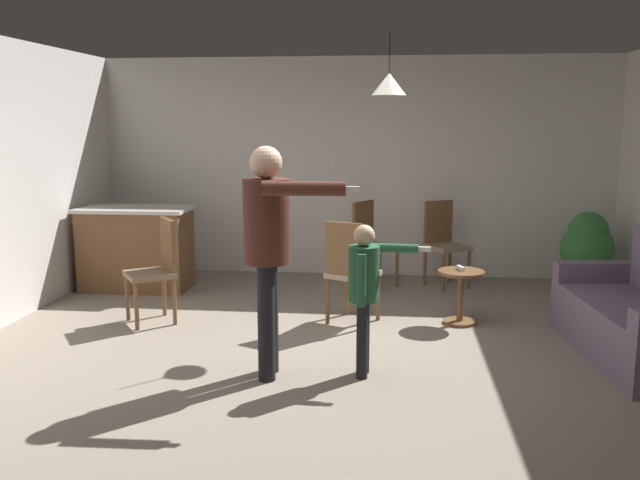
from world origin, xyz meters
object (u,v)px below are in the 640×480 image
Objects in this scene: person_adult at (269,236)px; dining_chair_spare at (444,240)px; side_table_by_couch at (461,290)px; spare_remote_on_table at (461,268)px; dining_chair_near_wall at (371,241)px; person_child at (365,283)px; dining_chair_by_counter at (157,266)px; potted_plant_corner at (587,248)px; dining_chair_centre_back at (350,268)px; kitchen_counter at (136,248)px.

person_adult reaches higher than dining_chair_spare.
spare_remote_on_table reaches higher than side_table_by_couch.
dining_chair_near_wall is (0.65, 2.94, -0.54)m from person_adult.
person_child is (0.71, 0.08, -0.36)m from person_adult.
side_table_by_couch is at bearing 66.06° from dining_chair_near_wall.
dining_chair_near_wall is at bearing 123.34° from spare_remote_on_table.
dining_chair_by_counter is 3.35m from dining_chair_spare.
person_child reaches higher than dining_chair_by_counter.
dining_chair_by_counter is at bearing -158.99° from potted_plant_corner.
dining_chair_centre_back is (-0.20, 1.32, -0.18)m from person_child.
dining_chair_near_wall is at bearing -178.81° from potted_plant_corner.
person_child is at bearing -155.29° from dining_chair_by_counter.
dining_chair_near_wall is 2.46m from potted_plant_corner.
side_table_by_couch is at bearing 132.34° from person_adult.
potted_plant_corner is (2.40, 2.91, -0.22)m from person_child.
person_adult reaches higher than kitchen_counter.
spare_remote_on_table is at bearing -15.05° from kitchen_counter.
person_child is (2.74, -2.45, 0.25)m from kitchen_counter.
dining_chair_spare is at bearing 131.80° from dining_chair_near_wall.
side_table_by_couch is at bearing -15.56° from kitchen_counter.
dining_chair_near_wall is 1.55m from dining_chair_centre_back.
person_child reaches higher than potted_plant_corner.
person_adult is (2.03, -2.53, 0.60)m from kitchen_counter.
kitchen_counter is 2.78m from dining_chair_centre_back.
person_child is at bearing -119.68° from spare_remote_on_table.
dining_chair_spare reaches higher than side_table_by_couch.
person_adult is at bearing -85.49° from dining_chair_centre_back.
dining_chair_spare is at bearing 83.73° from dining_chair_centre_back.
person_adult is 1.74× the size of dining_chair_centre_back.
dining_chair_near_wall is at bearing -84.96° from dining_chair_by_counter.
spare_remote_on_table is (1.56, 1.57, -0.54)m from person_adult.
person_adult is 1.59m from dining_chair_centre_back.
person_child is at bearing -120.42° from side_table_by_couch.
dining_chair_centre_back is at bearing -172.98° from side_table_by_couch.
person_adult is 1.74× the size of dining_chair_by_counter.
dining_chair_near_wall is at bearing 165.39° from person_adult.
person_child is 1.28× the size of potted_plant_corner.
person_adult is 13.41× the size of spare_remote_on_table.
dining_chair_near_wall reaches higher than side_table_by_couch.
dining_chair_centre_back reaches higher than side_table_by_couch.
kitchen_counter is 0.72× the size of person_adult.
spare_remote_on_table is (0.06, -1.50, -0.01)m from dining_chair_spare.
side_table_by_couch is 0.52× the size of dining_chair_near_wall.
dining_chair_by_counter is 1.00× the size of dining_chair_spare.
person_adult reaches higher than dining_chair_by_counter.
potted_plant_corner is at bearing 131.82° from person_adult.
person_child is 1.17× the size of dining_chair_spare.
person_child is at bearing 34.40° from dining_chair_near_wall.
dining_chair_by_counter reaches higher than potted_plant_corner.
potted_plant_corner is (5.14, 0.46, 0.03)m from kitchen_counter.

